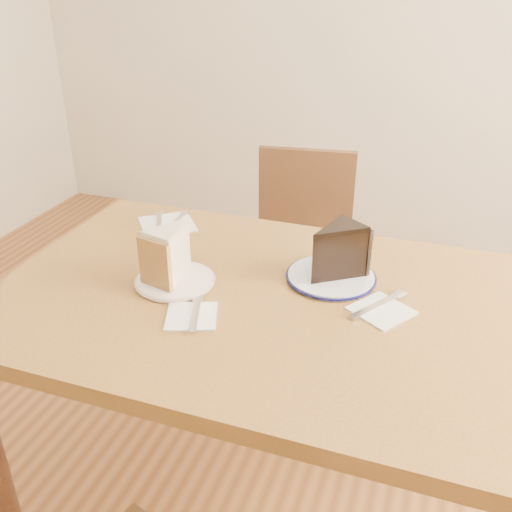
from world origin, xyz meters
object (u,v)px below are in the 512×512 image
object	(u,v)px
table	(257,330)
chair_far	(299,258)
plate_cream	(175,281)
carrot_cake	(174,253)
plate_navy	(331,277)
chocolate_cake	(333,255)

from	to	relation	value
table	chair_far	world-z (taller)	chair_far
chair_far	plate_cream	bearing A→B (deg)	74.21
plate_cream	carrot_cake	world-z (taller)	carrot_cake
carrot_cake	plate_navy	bearing A→B (deg)	33.18
plate_navy	carrot_cake	distance (m)	0.37
plate_cream	plate_navy	world-z (taller)	same
plate_cream	carrot_cake	xyz separation A→B (m)	(-0.01, 0.02, 0.06)
plate_navy	carrot_cake	xyz separation A→B (m)	(-0.35, -0.12, 0.06)
plate_navy	carrot_cake	world-z (taller)	carrot_cake
plate_cream	chair_far	bearing A→B (deg)	82.04
chair_far	table	bearing A→B (deg)	89.35
chair_far	carrot_cake	world-z (taller)	carrot_cake
plate_cream	plate_navy	size ratio (longest dim) A/B	0.88
chair_far	plate_cream	distance (m)	0.81
chair_far	plate_navy	distance (m)	0.71
carrot_cake	chocolate_cake	world-z (taller)	same
table	carrot_cake	bearing A→B (deg)	-179.85
plate_cream	plate_navy	bearing A→B (deg)	22.33
plate_cream	chocolate_cake	world-z (taller)	chocolate_cake
plate_navy	plate_cream	bearing A→B (deg)	-157.67
plate_navy	carrot_cake	bearing A→B (deg)	-160.38
table	chair_far	xyz separation A→B (m)	(-0.09, 0.73, -0.19)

